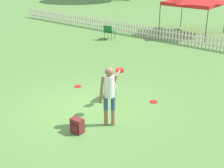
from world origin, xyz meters
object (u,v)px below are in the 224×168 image
(handler_person, at_px, (110,89))
(frisbee_near_dog, at_px, (154,102))
(frisbee_near_handler, at_px, (78,86))
(folding_chair_center, at_px, (109,31))
(backpack_on_grass, at_px, (77,126))
(leaping_dog, at_px, (113,82))

(handler_person, distance_m, frisbee_near_dog, 2.27)
(frisbee_near_handler, relative_size, frisbee_near_dog, 1.00)
(handler_person, relative_size, folding_chair_center, 2.12)
(frisbee_near_dog, distance_m, backpack_on_grass, 2.96)
(handler_person, xyz_separation_m, backpack_on_grass, (-0.42, -0.89, -0.88))
(handler_person, bearing_deg, frisbee_near_handler, 117.57)
(frisbee_near_handler, bearing_deg, handler_person, -28.43)
(frisbee_near_dog, bearing_deg, leaping_dog, -151.16)
(backpack_on_grass, height_order, folding_chair_center, folding_chair_center)
(handler_person, height_order, frisbee_near_handler, handler_person)
(handler_person, bearing_deg, folding_chair_center, 94.73)
(handler_person, relative_size, frisbee_near_dog, 7.05)
(frisbee_near_dog, relative_size, folding_chair_center, 0.30)
(handler_person, height_order, frisbee_near_dog, handler_person)
(handler_person, xyz_separation_m, frisbee_near_dog, (0.24, 1.99, -1.07))
(leaping_dog, bearing_deg, frisbee_near_dog, 174.84)
(frisbee_near_handler, bearing_deg, frisbee_near_dog, 11.61)
(leaping_dog, distance_m, backpack_on_grass, 2.33)
(leaping_dog, distance_m, folding_chair_center, 7.92)
(leaping_dog, relative_size, frisbee_near_dog, 4.35)
(frisbee_near_dog, bearing_deg, backpack_on_grass, -102.90)
(backpack_on_grass, bearing_deg, handler_person, 64.84)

